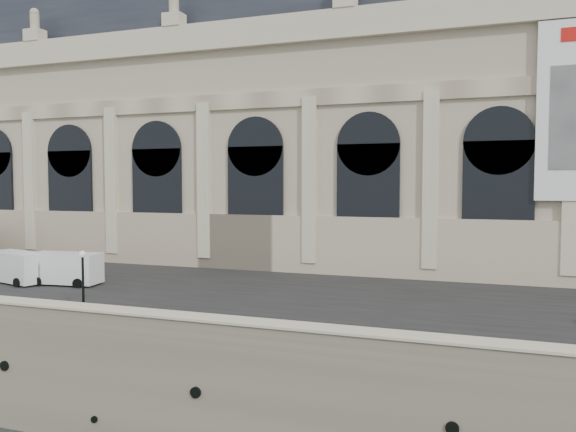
# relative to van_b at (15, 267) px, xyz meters

# --- Properties ---
(quay) EXTENTS (160.00, 70.00, 6.00)m
(quay) POSITION_rel_van_b_xyz_m (19.36, 24.96, -4.25)
(quay) COLOR gray
(quay) RESTS_ON ground
(street) EXTENTS (160.00, 24.00, 0.06)m
(street) POSITION_rel_van_b_xyz_m (19.36, 3.96, -1.22)
(street) COLOR #2D2D2D
(street) RESTS_ON quay
(parapet) EXTENTS (160.00, 1.40, 1.21)m
(parapet) POSITION_rel_van_b_xyz_m (19.36, -9.44, -0.63)
(parapet) COLOR gray
(parapet) RESTS_ON quay
(museum) EXTENTS (69.00, 18.70, 29.10)m
(museum) POSITION_rel_van_b_xyz_m (13.39, 20.82, 12.47)
(museum) COLOR #B9AC8E
(museum) RESTS_ON quay
(van_b) EXTENTS (5.85, 3.36, 2.45)m
(van_b) POSITION_rel_van_b_xyz_m (0.00, 0.00, 0.00)
(van_b) COLOR white
(van_b) RESTS_ON quay
(van_c) EXTENTS (5.76, 2.80, 2.47)m
(van_c) POSITION_rel_van_b_xyz_m (4.03, 0.53, 0.01)
(van_c) COLOR white
(van_c) RESTS_ON quay
(lamp_right) EXTENTS (0.39, 0.39, 3.86)m
(lamp_right) POSITION_rel_van_b_xyz_m (12.48, -7.26, 0.67)
(lamp_right) COLOR black
(lamp_right) RESTS_ON quay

